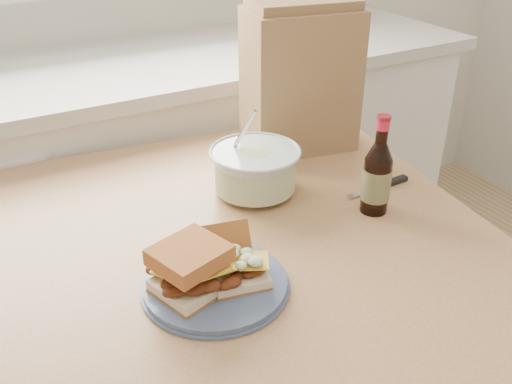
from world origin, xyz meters
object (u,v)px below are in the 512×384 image
plate (216,284)px  paper_bag (300,80)px  beer_bottle (377,177)px  coleslaw_bowl (255,172)px  dining_table (240,285)px

plate → paper_bag: bearing=43.8°
paper_bag → plate: bearing=-125.3°
plate → beer_bottle: (0.40, 0.07, 0.07)m
beer_bottle → paper_bag: 0.37m
coleslaw_bowl → paper_bag: (0.22, 0.17, 0.12)m
plate → coleslaw_bowl: 0.34m
coleslaw_bowl → beer_bottle: bearing=-46.6°
dining_table → plate: (-0.11, -0.12, 0.13)m
plate → dining_table: bearing=47.8°
plate → coleslaw_bowl: bearing=49.2°
plate → paper_bag: (0.44, 0.43, 0.17)m
coleslaw_bowl → paper_bag: size_ratio=0.58×
coleslaw_bowl → beer_bottle: beer_bottle is taller
dining_table → coleslaw_bowl: coleslaw_bowl is taller
dining_table → paper_bag: bearing=50.2°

